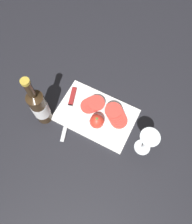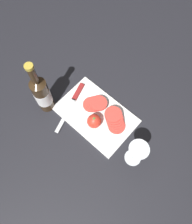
% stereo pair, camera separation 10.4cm
% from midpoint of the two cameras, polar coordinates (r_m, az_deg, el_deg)
% --- Properties ---
extents(ground_plane, '(3.00, 3.00, 0.00)m').
position_cam_midpoint_polar(ground_plane, '(1.07, 0.92, -2.00)').
color(ground_plane, black).
extents(cutting_board, '(0.38, 0.25, 0.01)m').
position_cam_midpoint_polar(cutting_board, '(1.08, 2.76, -1.07)').
color(cutting_board, white).
rests_on(cutting_board, ground_plane).
extents(wine_bottle, '(0.08, 0.08, 0.34)m').
position_cam_midpoint_polar(wine_bottle, '(1.01, -11.08, 4.30)').
color(wine_bottle, '#332314').
rests_on(wine_bottle, ground_plane).
extents(wine_glass, '(0.08, 0.08, 0.17)m').
position_cam_midpoint_polar(wine_glass, '(0.93, 13.91, -10.48)').
color(wine_glass, silver).
rests_on(wine_glass, ground_plane).
extents(whole_tomato, '(0.07, 0.07, 0.07)m').
position_cam_midpoint_polar(whole_tomato, '(1.02, 2.41, -2.75)').
color(whole_tomato, red).
rests_on(whole_tomato, cutting_board).
extents(knife, '(0.11, 0.28, 0.01)m').
position_cam_midpoint_polar(knife, '(1.11, -2.66, 3.79)').
color(knife, silver).
rests_on(knife, cutting_board).
extents(tomato_slice_stack_near, '(0.12, 0.10, 0.04)m').
position_cam_midpoint_polar(tomato_slice_stack_near, '(1.07, 2.47, 1.82)').
color(tomato_slice_stack_near, '#D63D33').
rests_on(tomato_slice_stack_near, cutting_board).
extents(tomato_slice_stack_far, '(0.13, 0.10, 0.05)m').
position_cam_midpoint_polar(tomato_slice_stack_far, '(1.04, 7.82, -2.45)').
color(tomato_slice_stack_far, '#D63D33').
rests_on(tomato_slice_stack_far, cutting_board).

